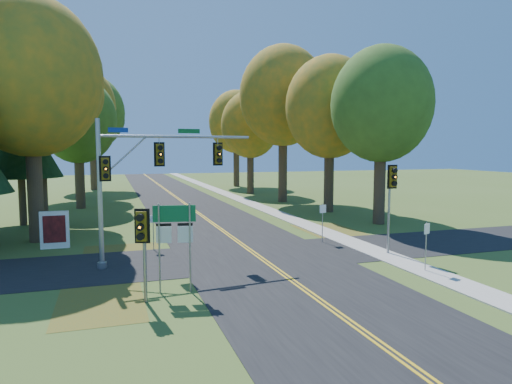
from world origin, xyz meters
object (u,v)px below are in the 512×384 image
object	(u,v)px
east_signal_pole	(392,187)
route_sign_cluster	(175,230)
info_kiosk	(55,230)
traffic_mast	(141,172)

from	to	relation	value
east_signal_pole	route_sign_cluster	size ratio (longest dim) A/B	1.36
info_kiosk	route_sign_cluster	bearing A→B (deg)	-61.62
traffic_mast	info_kiosk	distance (m)	7.45
east_signal_pole	info_kiosk	xyz separation A→B (m)	(-16.60, 6.89, -2.49)
traffic_mast	east_signal_pole	distance (m)	12.43
east_signal_pole	info_kiosk	size ratio (longest dim) A/B	2.26
traffic_mast	east_signal_pole	bearing A→B (deg)	-15.12
traffic_mast	east_signal_pole	world-z (taller)	traffic_mast
east_signal_pole	route_sign_cluster	world-z (taller)	east_signal_pole
east_signal_pole	info_kiosk	world-z (taller)	east_signal_pole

